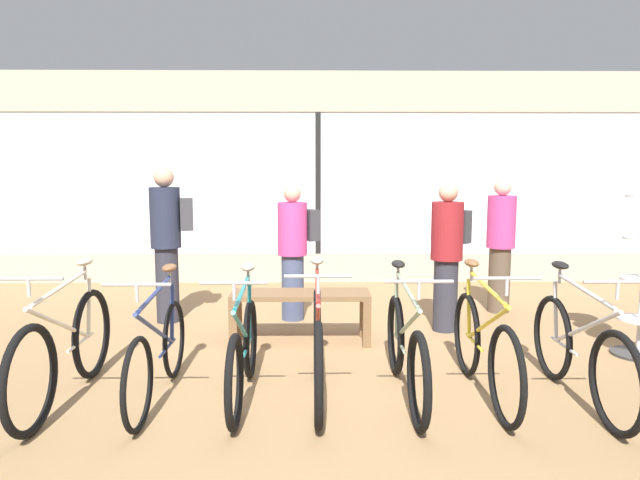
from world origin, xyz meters
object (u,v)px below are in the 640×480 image
at_px(bicycle_far_right, 580,352).
at_px(customer_by_window, 501,243).
at_px(bicycle_left, 159,352).
at_px(display_bench, 300,302).
at_px(bicycle_center, 318,346).
at_px(customer_mid_floor, 294,248).
at_px(bicycle_center_left, 243,352).
at_px(bicycle_center_right, 405,350).
at_px(customer_near_rack, 167,239).
at_px(bicycle_right, 484,347).
at_px(customer_near_bench, 448,252).
at_px(bicycle_far_left, 65,350).

distance_m(bicycle_far_right, customer_by_window, 2.79).
distance_m(bicycle_left, display_bench, 1.78).
relative_size(bicycle_center, customer_mid_floor, 1.13).
height_order(bicycle_center, customer_by_window, customer_by_window).
height_order(bicycle_center_left, bicycle_center, bicycle_center).
height_order(bicycle_center_right, customer_near_rack, customer_near_rack).
bearing_deg(bicycle_left, bicycle_right, 0.43).
bearing_deg(bicycle_center_left, bicycle_center_right, 1.23).
height_order(bicycle_center, bicycle_far_right, bicycle_center).
height_order(bicycle_center_right, customer_by_window, customer_by_window).
xyz_separation_m(bicycle_far_right, customer_near_bench, (-0.55, 1.94, 0.48)).
xyz_separation_m(bicycle_center, bicycle_right, (1.28, -0.03, -0.01)).
bearing_deg(customer_by_window, bicycle_center, -131.05).
relative_size(bicycle_far_right, display_bench, 1.23).
relative_size(bicycle_far_left, display_bench, 1.30).
height_order(customer_near_rack, customer_mid_floor, customer_near_rack).
relative_size(bicycle_left, bicycle_far_right, 0.96).
height_order(bicycle_right, display_bench, bicycle_right).
relative_size(bicycle_right, bicycle_far_right, 0.99).
bearing_deg(customer_by_window, bicycle_right, -110.40).
bearing_deg(customer_near_bench, bicycle_center_left, -137.12).
distance_m(bicycle_far_left, customer_near_bench, 3.85).
xyz_separation_m(bicycle_far_left, bicycle_center_left, (1.34, 0.03, -0.04)).
height_order(display_bench, customer_by_window, customer_by_window).
distance_m(bicycle_far_left, customer_near_rack, 2.35).
distance_m(bicycle_center_right, bicycle_far_right, 1.30).
xyz_separation_m(bicycle_right, customer_near_bench, (0.14, 1.83, 0.47)).
distance_m(bicycle_far_left, bicycle_center_right, 2.59).
xyz_separation_m(bicycle_center_left, customer_mid_floor, (0.32, 2.33, 0.48)).
distance_m(bicycle_left, customer_mid_floor, 2.56).
distance_m(customer_near_rack, customer_mid_floor, 1.45).
relative_size(bicycle_center, customer_near_bench, 1.11).
distance_m(bicycle_far_right, customer_near_bench, 2.07).
height_order(bicycle_far_right, customer_mid_floor, customer_mid_floor).
bearing_deg(bicycle_left, customer_near_rack, 102.01).
bearing_deg(bicycle_center_right, bicycle_center, 177.88).
relative_size(bicycle_far_left, bicycle_center, 1.02).
xyz_separation_m(bicycle_far_left, customer_by_window, (4.16, 2.67, 0.45)).
distance_m(bicycle_far_left, display_bench, 2.28).
bearing_deg(bicycle_center_right, display_bench, 120.85).
relative_size(bicycle_center_left, customer_mid_floor, 1.04).
distance_m(bicycle_center_right, customer_near_rack, 3.30).
height_order(bicycle_left, customer_near_rack, customer_near_rack).
bearing_deg(bicycle_center_right, bicycle_left, -179.21).
xyz_separation_m(bicycle_center, bicycle_far_right, (1.97, -0.15, -0.01)).
bearing_deg(customer_mid_floor, customer_by_window, 7.17).
bearing_deg(bicycle_center_left, customer_near_bench, 42.88).
bearing_deg(display_bench, customer_near_rack, 152.18).
bearing_deg(customer_mid_floor, customer_near_bench, -16.07).
bearing_deg(customer_near_bench, bicycle_left, -144.99).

